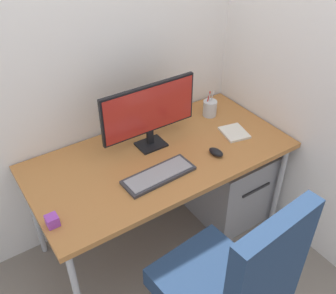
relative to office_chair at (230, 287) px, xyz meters
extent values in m
plane|color=slate|center=(0.19, 0.84, -0.59)|extent=(8.00, 8.00, 0.00)
cube|color=white|center=(0.19, 1.25, 0.81)|extent=(2.81, 0.04, 2.80)
cube|color=white|center=(0.99, 0.66, 0.81)|extent=(0.04, 2.03, 2.80)
cube|color=#B27038|center=(0.19, 0.84, 0.10)|extent=(1.54, 0.76, 0.03)
cylinder|color=#B2B5BA|center=(-0.53, 0.51, -0.25)|extent=(0.04, 0.04, 0.68)
cylinder|color=#B2B5BA|center=(0.91, 0.51, -0.25)|extent=(0.04, 0.04, 0.68)
cylinder|color=#B2B5BA|center=(-0.53, 1.17, -0.25)|extent=(0.04, 0.04, 0.68)
cylinder|color=#B2B5BA|center=(0.91, 1.17, -0.25)|extent=(0.04, 0.04, 0.68)
sphere|color=black|center=(0.21, 0.28, -0.57)|extent=(0.05, 0.05, 0.05)
cube|color=navy|center=(-0.01, 0.09, -0.11)|extent=(0.49, 0.54, 0.12)
cube|color=navy|center=(0.01, -0.16, 0.25)|extent=(0.41, 0.11, 0.59)
cube|color=gray|center=(0.72, 0.79, -0.32)|extent=(0.47, 0.50, 0.55)
cube|color=#262628|center=(0.72, 0.54, -0.21)|extent=(0.24, 0.01, 0.02)
cube|color=black|center=(0.18, 0.95, 0.12)|extent=(0.17, 0.13, 0.01)
cube|color=black|center=(0.18, 0.96, 0.18)|extent=(0.04, 0.02, 0.10)
cube|color=black|center=(0.18, 0.96, 0.36)|extent=(0.60, 0.02, 0.30)
cube|color=#B2261E|center=(0.18, 0.94, 0.36)|extent=(0.58, 0.01, 0.27)
cube|color=#333338|center=(0.07, 0.68, 0.13)|extent=(0.41, 0.17, 0.02)
cube|color=gray|center=(0.07, 0.68, 0.14)|extent=(0.38, 0.14, 0.00)
ellipsoid|color=black|center=(0.45, 0.65, 0.14)|extent=(0.07, 0.11, 0.04)
cylinder|color=silver|center=(0.70, 1.02, 0.17)|extent=(0.09, 0.09, 0.11)
cylinder|color=silver|center=(0.69, 1.02, 0.23)|extent=(0.03, 0.01, 0.13)
cylinder|color=silver|center=(0.70, 1.02, 0.23)|extent=(0.03, 0.01, 0.13)
torus|color=#333338|center=(0.70, 1.02, 0.18)|extent=(0.03, 0.04, 0.01)
cylinder|color=red|center=(0.68, 1.03, 0.22)|extent=(0.03, 0.03, 0.15)
cube|color=silver|center=(0.69, 0.76, 0.12)|extent=(0.18, 0.20, 0.02)
cube|color=purple|center=(-0.53, 0.66, 0.14)|extent=(0.06, 0.06, 0.06)
camera|label=1|loc=(-0.78, -0.67, 1.49)|focal=41.27mm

